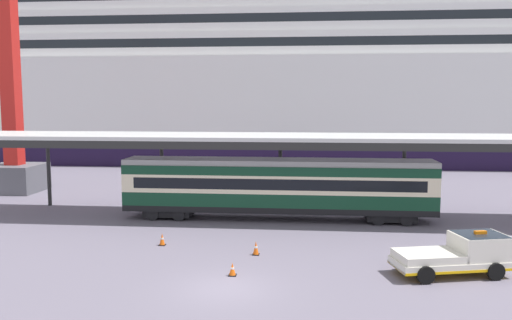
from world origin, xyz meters
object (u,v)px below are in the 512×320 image
Objects in this scene: traffic_cone_near at (232,269)px; cruise_ship at (287,52)px; service_truck at (461,253)px; traffic_cone_mid at (256,248)px; train_carriage at (278,186)px; traffic_cone_far at (162,239)px.

cruise_ship is at bearing 89.37° from traffic_cone_near.
traffic_cone_near is at bearing -173.44° from service_truck.
traffic_cone_near is 0.84× the size of traffic_cone_mid.
train_carriage is at bearing 130.68° from service_truck.
train_carriage is at bearing 85.29° from traffic_cone_mid.
traffic_cone_near is at bearing -45.51° from traffic_cone_far.
traffic_cone_far is (-15.09, 3.48, -0.66)m from service_truck.
service_truck is 7.60× the size of traffic_cone_mid.
traffic_cone_near is (-0.56, -51.01, -14.45)m from cruise_ship.
cruise_ship reaches higher than service_truck.
train_carriage is 3.74× the size of service_truck.
train_carriage is 33.86× the size of traffic_cone_near.
cruise_ship is 278.69× the size of traffic_cone_near.
train_carriage is 13.92m from service_truck.
service_truck is 9.98m from traffic_cone_mid.
traffic_cone_mid is at bearing 77.23° from traffic_cone_near.
train_carriage is 28.46× the size of traffic_cone_mid.
traffic_cone_mid is at bearing 167.46° from service_truck.
traffic_cone_far is at bearing 166.17° from traffic_cone_mid.
cruise_ship is at bearing 101.27° from service_truck.
traffic_cone_near is at bearing -102.77° from traffic_cone_mid.
traffic_cone_mid is at bearing -13.83° from traffic_cone_far.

